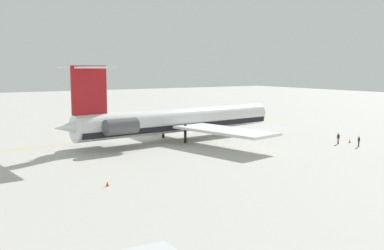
{
  "coord_description": "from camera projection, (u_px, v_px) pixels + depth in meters",
  "views": [
    {
      "loc": [
        35.6,
        70.78,
        12.51
      ],
      "look_at": [
        -3.61,
        8.4,
        3.02
      ],
      "focal_mm": 41.61,
      "sensor_mm": 36.0,
      "label": 1
    }
  ],
  "objects": [
    {
      "name": "ground_crew_portside",
      "position": [
        359.0,
        140.0,
        70.76
      ],
      "size": [
        0.27,
        0.44,
        1.72
      ],
      "rotation": [
        0.0,
        0.0,
        6.24
      ],
      "color": "black",
      "rests_on": "ground"
    },
    {
      "name": "ground",
      "position": [
        150.0,
        138.0,
        79.82
      ],
      "size": [
        341.94,
        341.94,
        0.0
      ],
      "primitive_type": "plane",
      "color": "#B7B5AD"
    },
    {
      "name": "main_jetliner",
      "position": [
        174.0,
        120.0,
        76.83
      ],
      "size": [
        44.19,
        39.08,
        12.86
      ],
      "rotation": [
        0.0,
        0.0,
        3.24
      ],
      "color": "white",
      "rests_on": "ground"
    },
    {
      "name": "safety_cone_wingtip",
      "position": [
        226.0,
        121.0,
        102.51
      ],
      "size": [
        0.4,
        0.4,
        0.55
      ],
      "primitive_type": "cone",
      "color": "#EA590F",
      "rests_on": "ground"
    },
    {
      "name": "safety_cone_tail",
      "position": [
        350.0,
        141.0,
        74.79
      ],
      "size": [
        0.4,
        0.4,
        0.55
      ],
      "primitive_type": "cone",
      "color": "#EA590F",
      "rests_on": "ground"
    },
    {
      "name": "safety_cone_nose",
      "position": [
        107.0,
        184.0,
        47.27
      ],
      "size": [
        0.4,
        0.4,
        0.55
      ],
      "primitive_type": "cone",
      "color": "#EA590F",
      "rests_on": "ground"
    },
    {
      "name": "ground_crew_near_tail",
      "position": [
        338.0,
        137.0,
        73.39
      ],
      "size": [
        0.29,
        0.4,
        1.8
      ],
      "rotation": [
        0.0,
        0.0,
        0.54
      ],
      "color": "black",
      "rests_on": "ground"
    },
    {
      "name": "ground_crew_near_nose",
      "position": [
        194.0,
        115.0,
        107.8
      ],
      "size": [
        0.4,
        0.29,
        1.81
      ],
      "rotation": [
        0.0,
        0.0,
        5.3
      ],
      "color": "black",
      "rests_on": "ground"
    },
    {
      "name": "taxiway_centreline",
      "position": [
        157.0,
        133.0,
        85.28
      ],
      "size": [
        81.56,
        10.75,
        0.01
      ],
      "primitive_type": "cube",
      "rotation": [
        0.0,
        0.0,
        3.27
      ],
      "color": "gold",
      "rests_on": "ground"
    }
  ]
}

